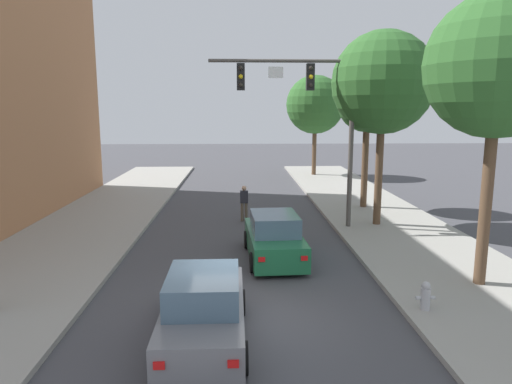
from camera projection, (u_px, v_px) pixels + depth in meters
ground_plane at (242, 320)px, 11.16m from camera, size 120.00×120.00×0.00m
sidewalk_right at (505, 313)px, 11.39m from camera, size 5.00×60.00×0.15m
traffic_signal_mast at (312, 103)px, 18.72m from camera, size 5.92×0.38×7.50m
car_lead_green at (274, 238)px, 15.68m from camera, size 2.01×4.32×1.60m
car_following_grey at (204, 311)px, 10.00m from camera, size 1.86×4.25×1.60m
pedestrian_crossing_road at (244, 202)px, 21.04m from camera, size 0.36×0.22×1.64m
fire_hydrant at (425, 296)px, 11.37m from camera, size 0.48×0.24×0.72m
street_tree_nearest at (498, 67)px, 12.14m from camera, size 3.84×3.84×7.94m
street_tree_second at (383, 83)px, 19.04m from camera, size 4.24×4.24×8.10m
street_tree_third at (367, 103)px, 22.76m from camera, size 2.96×2.96×6.74m
street_tree_farthest at (315, 105)px, 34.63m from camera, size 4.36×4.36×7.47m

